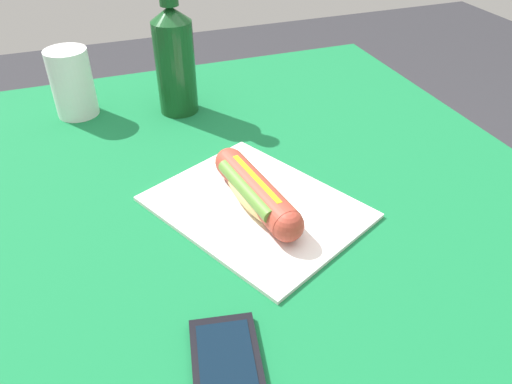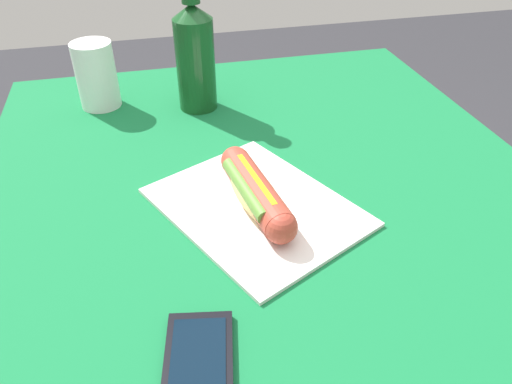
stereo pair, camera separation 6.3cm
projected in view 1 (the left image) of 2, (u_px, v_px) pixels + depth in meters
name	position (u px, v px, depth m)	size (l,w,h in m)	color
dining_table	(267.00, 259.00, 0.84)	(1.06, 0.89, 0.75)	brown
paper_wrapper	(256.00, 207.00, 0.72)	(0.29, 0.23, 0.01)	silver
hot_dog	(255.00, 192.00, 0.70)	(0.21, 0.08, 0.05)	#E5BC75
cell_phone	(227.00, 367.00, 0.50)	(0.14, 0.09, 0.01)	black
soda_bottle	(175.00, 58.00, 0.91)	(0.07, 0.07, 0.25)	#14471E
drinking_cup	(72.00, 83.00, 0.92)	(0.08, 0.08, 0.13)	white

